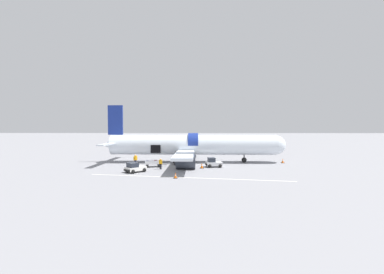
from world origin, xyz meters
The scene contains 14 objects.
ground_plane centered at (0.00, 0.00, 0.00)m, with size 500.00×500.00×0.00m, color gray.
apron_marking_line centered at (-2.90, -9.86, 0.00)m, with size 25.39×3.78×0.01m.
airplane centered at (-2.84, 3.13, 3.00)m, with size 32.82×25.84×10.16m.
baggage_tug_lead centered at (0.86, -1.84, 0.63)m, with size 2.67×2.22×1.47m.
baggage_tug_mid centered at (-10.28, -6.47, 0.59)m, with size 3.01×3.05×1.35m.
baggage_cart_loading centered at (-8.55, -1.99, 0.52)m, with size 3.51×2.13×1.07m.
ground_crew_loader_a centered at (-4.98, -1.43, 0.94)m, with size 0.48×0.63×1.80m.
ground_crew_loader_b centered at (-5.37, -0.30, 0.85)m, with size 0.49×0.55×1.62m.
ground_crew_driver centered at (-11.73, -0.69, 0.97)m, with size 0.62×0.57×1.85m.
ground_crew_supervisor centered at (-7.08, -4.04, 0.87)m, with size 0.57×0.48×1.65m.
suitcase_on_tarmac_upright centered at (-10.77, -3.01, 0.32)m, with size 0.39×0.24×0.75m.
safety_cone_nose centered at (13.27, 2.72, 0.35)m, with size 0.59×0.59×0.75m.
safety_cone_engine_left centered at (-4.28, -10.22, 0.32)m, with size 0.48×0.48×0.69m.
safety_cone_wingtip centered at (-0.96, -2.98, 0.37)m, with size 0.61×0.61×0.79m.
Camera 1 is at (-1.56, -38.52, 6.09)m, focal length 22.00 mm.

